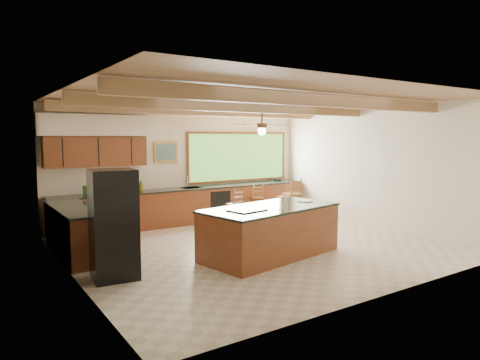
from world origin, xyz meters
TOP-DOWN VIEW (x-y plane):
  - ground at (0.00, 0.00)m, footprint 7.20×7.20m
  - room_shell at (-0.17, 0.65)m, footprint 7.27×6.54m
  - counter_run at (-0.82, 2.52)m, footprint 7.12×3.10m
  - island at (-0.20, -0.73)m, footprint 2.87×1.71m
  - refrigerator at (-3.05, -0.39)m, footprint 0.74×0.72m
  - bar_stool_a at (0.53, 1.55)m, footprint 0.38×0.38m
  - bar_stool_b at (2.44, 2.00)m, footprint 0.43×0.43m
  - bar_stool_c at (2.48, 1.72)m, footprint 0.45×0.45m
  - bar_stool_d at (1.79, 2.39)m, footprint 0.45×0.46m

SIDE VIEW (x-z plane):
  - ground at x=0.00m, z-range 0.00..0.00m
  - counter_run at x=-0.82m, z-range -0.15..1.07m
  - island at x=-0.20m, z-range -0.01..0.95m
  - bar_stool_d at x=1.79m, z-range 0.09..1.04m
  - bar_stool_b at x=2.44m, z-range 0.09..1.07m
  - bar_stool_a at x=0.53m, z-range 0.09..1.09m
  - bar_stool_c at x=2.48m, z-range 0.11..1.26m
  - refrigerator at x=-3.05m, z-range 0.00..1.74m
  - room_shell at x=-0.17m, z-range 0.70..3.72m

